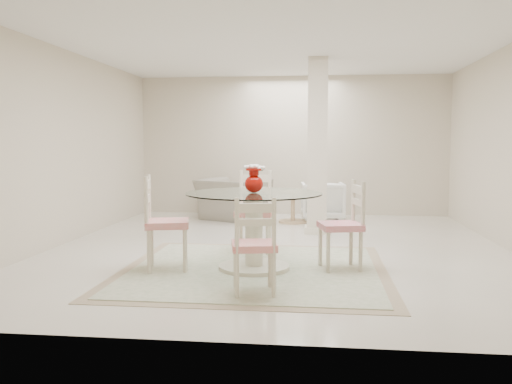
# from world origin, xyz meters

# --- Properties ---
(ground) EXTENTS (7.00, 7.00, 0.00)m
(ground) POSITION_xyz_m (0.00, 0.00, 0.00)
(ground) COLOR white
(ground) RESTS_ON ground
(room_shell) EXTENTS (6.02, 7.02, 2.71)m
(room_shell) POSITION_xyz_m (0.00, 0.00, 1.86)
(room_shell) COLOR beige
(room_shell) RESTS_ON ground
(column) EXTENTS (0.30, 0.30, 2.70)m
(column) POSITION_xyz_m (0.50, 1.30, 1.35)
(column) COLOR beige
(column) RESTS_ON ground
(area_rug) EXTENTS (2.92, 2.92, 0.02)m
(area_rug) POSITION_xyz_m (-0.18, -1.31, 0.01)
(area_rug) COLOR tan
(area_rug) RESTS_ON ground
(dining_table) EXTENTS (1.49, 1.49, 0.86)m
(dining_table) POSITION_xyz_m (-0.18, -1.31, 0.44)
(dining_table) COLOR beige
(dining_table) RESTS_ON ground
(red_vase) EXTENTS (0.24, 0.20, 0.31)m
(red_vase) POSITION_xyz_m (-0.18, -1.30, 1.01)
(red_vase) COLOR #A30C05
(red_vase) RESTS_ON dining_table
(dining_chair_east) EXTENTS (0.52, 0.52, 1.09)m
(dining_chair_east) POSITION_xyz_m (0.83, -1.18, 0.57)
(dining_chair_east) COLOR beige
(dining_chair_east) RESTS_ON ground
(dining_chair_north) EXTENTS (0.47, 0.47, 1.15)m
(dining_chair_north) POSITION_xyz_m (-0.29, -0.29, 0.61)
(dining_chair_north) COLOR beige
(dining_chair_north) RESTS_ON ground
(dining_chair_west) EXTENTS (0.56, 0.56, 1.16)m
(dining_chair_west) POSITION_xyz_m (-1.20, -1.44, 0.61)
(dining_chair_west) COLOR beige
(dining_chair_west) RESTS_ON ground
(dining_chair_south) EXTENTS (0.47, 0.47, 1.01)m
(dining_chair_south) POSITION_xyz_m (-0.05, -2.31, 0.53)
(dining_chair_south) COLOR beige
(dining_chair_south) RESTS_ON ground
(recliner_taupe) EXTENTS (1.46, 1.38, 0.74)m
(recliner_taupe) POSITION_xyz_m (-1.03, 2.63, 0.37)
(recliner_taupe) COLOR gray
(recliner_taupe) RESTS_ON ground
(armchair_white) EXTENTS (0.80, 0.82, 0.70)m
(armchair_white) POSITION_xyz_m (0.60, 2.66, 0.35)
(armchair_white) COLOR white
(armchair_white) RESTS_ON ground
(side_table) EXTENTS (0.52, 0.52, 0.54)m
(side_table) POSITION_xyz_m (0.08, 2.34, 0.25)
(side_table) COLOR tan
(side_table) RESTS_ON ground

